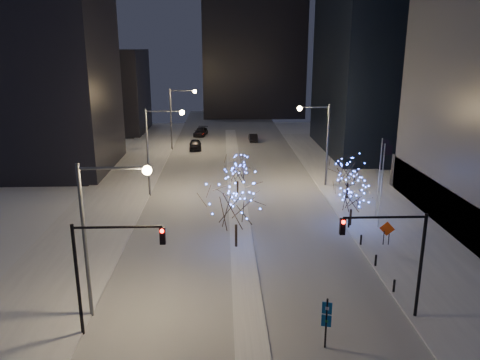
{
  "coord_description": "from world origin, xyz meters",
  "views": [
    {
      "loc": [
        -1.54,
        -24.63,
        16.52
      ],
      "look_at": [
        -0.04,
        15.65,
        5.0
      ],
      "focal_mm": 35.0,
      "sensor_mm": 36.0,
      "label": 1
    }
  ],
  "objects_px": {
    "street_lamp_w_near": "(101,220)",
    "traffic_signal_west": "(103,261)",
    "street_lamp_east": "(320,134)",
    "wayfinding_sign": "(326,318)",
    "holiday_tree_median_far": "(238,170)",
    "construction_sign": "(387,231)",
    "holiday_tree_median_near": "(236,203)",
    "holiday_tree_plaza_far": "(349,170)",
    "street_lamp_w_far": "(177,111)",
    "car_mid": "(253,137)",
    "car_near": "(195,145)",
    "holiday_tree_plaza_near": "(352,197)",
    "street_lamp_w_mid": "(157,140)",
    "car_far": "(201,132)",
    "traffic_signal_east": "(397,249)"
  },
  "relations": [
    {
      "from": "traffic_signal_west",
      "to": "holiday_tree_plaza_far",
      "type": "height_order",
      "value": "traffic_signal_west"
    },
    {
      "from": "street_lamp_w_near",
      "to": "holiday_tree_median_far",
      "type": "distance_m",
      "value": 26.67
    },
    {
      "from": "car_mid",
      "to": "holiday_tree_median_near",
      "type": "relative_size",
      "value": 0.65
    },
    {
      "from": "street_lamp_w_far",
      "to": "street_lamp_w_mid",
      "type": "bearing_deg",
      "value": -90.0
    },
    {
      "from": "car_mid",
      "to": "holiday_tree_median_near",
      "type": "height_order",
      "value": "holiday_tree_median_near"
    },
    {
      "from": "street_lamp_east",
      "to": "holiday_tree_median_far",
      "type": "xyz_separation_m",
      "value": [
        -9.97,
        -3.15,
        -3.41
      ]
    },
    {
      "from": "street_lamp_east",
      "to": "car_mid",
      "type": "height_order",
      "value": "street_lamp_east"
    },
    {
      "from": "wayfinding_sign",
      "to": "construction_sign",
      "type": "xyz_separation_m",
      "value": [
        8.2,
        13.76,
        -0.49
      ]
    },
    {
      "from": "car_near",
      "to": "holiday_tree_plaza_far",
      "type": "relative_size",
      "value": 0.96
    },
    {
      "from": "traffic_signal_west",
      "to": "holiday_tree_plaza_near",
      "type": "height_order",
      "value": "traffic_signal_west"
    },
    {
      "from": "street_lamp_w_mid",
      "to": "construction_sign",
      "type": "bearing_deg",
      "value": -35.3
    },
    {
      "from": "street_lamp_w_near",
      "to": "street_lamp_w_far",
      "type": "xyz_separation_m",
      "value": [
        0.0,
        50.0,
        0.0
      ]
    },
    {
      "from": "traffic_signal_east",
      "to": "construction_sign",
      "type": "relative_size",
      "value": 3.32
    },
    {
      "from": "holiday_tree_median_near",
      "to": "holiday_tree_plaza_far",
      "type": "distance_m",
      "value": 18.02
    },
    {
      "from": "holiday_tree_median_near",
      "to": "wayfinding_sign",
      "type": "xyz_separation_m",
      "value": [
        4.65,
        -13.9,
        -2.11
      ]
    },
    {
      "from": "holiday_tree_median_far",
      "to": "construction_sign",
      "type": "xyz_separation_m",
      "value": [
        12.24,
        -14.92,
        -1.62
      ]
    },
    {
      "from": "car_far",
      "to": "street_lamp_w_mid",
      "type": "bearing_deg",
      "value": -86.03
    },
    {
      "from": "street_lamp_east",
      "to": "wayfinding_sign",
      "type": "bearing_deg",
      "value": -100.55
    },
    {
      "from": "holiday_tree_median_far",
      "to": "street_lamp_w_mid",
      "type": "bearing_deg",
      "value": 179.05
    },
    {
      "from": "street_lamp_east",
      "to": "car_far",
      "type": "height_order",
      "value": "street_lamp_east"
    },
    {
      "from": "street_lamp_w_mid",
      "to": "car_mid",
      "type": "xyz_separation_m",
      "value": [
        12.88,
        31.71,
        -5.81
      ]
    },
    {
      "from": "street_lamp_w_near",
      "to": "street_lamp_east",
      "type": "distance_m",
      "value": 33.85
    },
    {
      "from": "car_far",
      "to": "holiday_tree_median_near",
      "type": "distance_m",
      "value": 52.69
    },
    {
      "from": "traffic_signal_west",
      "to": "holiday_tree_median_far",
      "type": "distance_m",
      "value": 28.23
    },
    {
      "from": "car_far",
      "to": "traffic_signal_west",
      "type": "bearing_deg",
      "value": -83.56
    },
    {
      "from": "street_lamp_w_near",
      "to": "traffic_signal_west",
      "type": "height_order",
      "value": "street_lamp_w_near"
    },
    {
      "from": "holiday_tree_plaza_near",
      "to": "street_lamp_w_mid",
      "type": "bearing_deg",
      "value": 151.83
    },
    {
      "from": "traffic_signal_west",
      "to": "construction_sign",
      "type": "relative_size",
      "value": 3.32
    },
    {
      "from": "street_lamp_w_far",
      "to": "construction_sign",
      "type": "distance_m",
      "value": 45.66
    },
    {
      "from": "street_lamp_east",
      "to": "car_near",
      "type": "distance_m",
      "value": 27.83
    },
    {
      "from": "car_near",
      "to": "wayfinding_sign",
      "type": "height_order",
      "value": "wayfinding_sign"
    },
    {
      "from": "street_lamp_east",
      "to": "street_lamp_w_near",
      "type": "bearing_deg",
      "value": -124.19
    },
    {
      "from": "car_mid",
      "to": "holiday_tree_median_far",
      "type": "relative_size",
      "value": 0.9
    },
    {
      "from": "street_lamp_w_near",
      "to": "holiday_tree_plaza_far",
      "type": "xyz_separation_m",
      "value": [
        21.24,
        22.73,
        -3.09
      ]
    },
    {
      "from": "street_lamp_w_near",
      "to": "holiday_tree_median_far",
      "type": "xyz_separation_m",
      "value": [
        9.05,
        24.85,
        -3.46
      ]
    },
    {
      "from": "street_lamp_w_far",
      "to": "car_near",
      "type": "height_order",
      "value": "street_lamp_w_far"
    },
    {
      "from": "traffic_signal_west",
      "to": "street_lamp_w_mid",
      "type": "bearing_deg",
      "value": 91.06
    },
    {
      "from": "traffic_signal_west",
      "to": "car_mid",
      "type": "relative_size",
      "value": 1.68
    },
    {
      "from": "street_lamp_w_mid",
      "to": "traffic_signal_west",
      "type": "relative_size",
      "value": 1.43
    },
    {
      "from": "street_lamp_w_mid",
      "to": "street_lamp_w_far",
      "type": "xyz_separation_m",
      "value": [
        0.0,
        25.0,
        0.0
      ]
    },
    {
      "from": "street_lamp_w_near",
      "to": "traffic_signal_east",
      "type": "bearing_deg",
      "value": -3.21
    },
    {
      "from": "holiday_tree_plaza_near",
      "to": "construction_sign",
      "type": "relative_size",
      "value": 2.08
    },
    {
      "from": "holiday_tree_plaza_near",
      "to": "construction_sign",
      "type": "distance_m",
      "value": 5.26
    },
    {
      "from": "car_near",
      "to": "holiday_tree_median_far",
      "type": "height_order",
      "value": "holiday_tree_median_far"
    },
    {
      "from": "street_lamp_w_near",
      "to": "car_far",
      "type": "height_order",
      "value": "street_lamp_w_near"
    },
    {
      "from": "construction_sign",
      "to": "traffic_signal_east",
      "type": "bearing_deg",
      "value": -89.01
    },
    {
      "from": "car_far",
      "to": "holiday_tree_plaza_far",
      "type": "bearing_deg",
      "value": -56.69
    },
    {
      "from": "traffic_signal_east",
      "to": "holiday_tree_plaza_near",
      "type": "bearing_deg",
      "value": 84.29
    },
    {
      "from": "street_lamp_east",
      "to": "holiday_tree_median_near",
      "type": "bearing_deg",
      "value": -120.55
    },
    {
      "from": "holiday_tree_plaza_near",
      "to": "car_near",
      "type": "bearing_deg",
      "value": 115.19
    }
  ]
}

